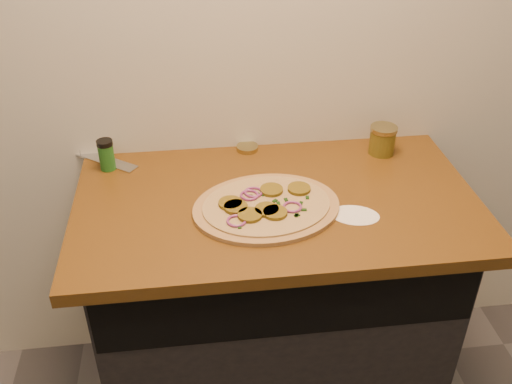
{
  "coord_description": "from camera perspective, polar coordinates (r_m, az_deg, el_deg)",
  "views": [
    {
      "loc": [
        -0.23,
        0.03,
        1.85
      ],
      "look_at": [
        -0.07,
        1.38,
        0.95
      ],
      "focal_mm": 40.0,
      "sensor_mm": 36.0,
      "label": 1
    }
  ],
  "objects": [
    {
      "name": "cabinet",
      "position": [
        2.02,
        1.66,
        -11.18
      ],
      "size": [
        1.1,
        0.6,
        0.86
      ],
      "primitive_type": "cube",
      "color": "black",
      "rests_on": "ground"
    },
    {
      "name": "countertop",
      "position": [
        1.71,
        2.05,
        -1.1
      ],
      "size": [
        1.2,
        0.7,
        0.04
      ],
      "primitive_type": "cube",
      "color": "brown",
      "rests_on": "cabinet"
    },
    {
      "name": "pizza",
      "position": [
        1.64,
        0.99,
        -1.44
      ],
      "size": [
        0.48,
        0.48,
        0.03
      ],
      "color": "tan",
      "rests_on": "countertop"
    },
    {
      "name": "chefs_knife",
      "position": [
        2.0,
        -16.65,
        3.75
      ],
      "size": [
        0.3,
        0.24,
        0.02
      ],
      "color": "#B7BAC1",
      "rests_on": "countertop"
    },
    {
      "name": "mason_jar_lid",
      "position": [
        1.95,
        -0.87,
        4.44
      ],
      "size": [
        0.08,
        0.08,
        0.02
      ],
      "primitive_type": "cylinder",
      "rotation": [
        0.0,
        0.0,
        0.09
      ],
      "color": "tan",
      "rests_on": "countertop"
    },
    {
      "name": "salsa_jar",
      "position": [
        1.95,
        12.53,
        5.11
      ],
      "size": [
        0.09,
        0.09,
        0.1
      ],
      "color": "maroon",
      "rests_on": "countertop"
    },
    {
      "name": "spice_shaker",
      "position": [
        1.88,
        -14.74,
        3.62
      ],
      "size": [
        0.05,
        0.05,
        0.1
      ],
      "color": "#1E5D1D",
      "rests_on": "countertop"
    },
    {
      "name": "flour_spill",
      "position": [
        1.65,
        9.85,
        -2.3
      ],
      "size": [
        0.17,
        0.17,
        0.0
      ],
      "primitive_type": "cylinder",
      "rotation": [
        0.0,
        0.0,
        -0.28
      ],
      "color": "white",
      "rests_on": "countertop"
    }
  ]
}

